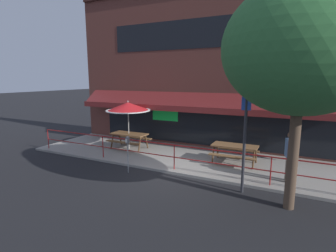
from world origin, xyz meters
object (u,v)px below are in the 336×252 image
(picnic_table_centre, at_px, (235,149))
(street_sign_pole, at_px, (245,130))
(picnic_table_left, at_px, (129,137))
(pedestrian_walking, at_px, (289,154))
(patio_umbrella_left, at_px, (128,107))
(street_tree_curbside, at_px, (309,38))
(parking_meter_near, at_px, (128,143))

(picnic_table_centre, distance_m, street_sign_pole, 2.92)
(picnic_table_left, bearing_deg, pedestrian_walking, -9.05)
(picnic_table_left, xyz_separation_m, street_sign_pole, (5.97, -2.51, 1.30))
(picnic_table_left, relative_size, patio_umbrella_left, 0.76)
(pedestrian_walking, relative_size, street_tree_curbside, 0.26)
(picnic_table_centre, xyz_separation_m, pedestrian_walking, (2.04, -1.13, 0.35))
(patio_umbrella_left, relative_size, street_tree_curbside, 0.36)
(picnic_table_centre, distance_m, pedestrian_walking, 2.36)
(picnic_table_left, distance_m, street_sign_pole, 6.60)
(pedestrian_walking, bearing_deg, street_tree_curbside, -83.42)
(picnic_table_left, height_order, patio_umbrella_left, patio_umbrella_left)
(picnic_table_left, distance_m, street_tree_curbside, 8.88)
(picnic_table_centre, xyz_separation_m, street_sign_pole, (0.79, -2.49, 1.30))
(picnic_table_centre, height_order, street_sign_pole, street_sign_pole)
(street_sign_pole, bearing_deg, picnic_table_left, 157.22)
(picnic_table_centre, bearing_deg, parking_meter_near, -142.74)
(parking_meter_near, bearing_deg, patio_umbrella_left, 123.94)
(street_sign_pole, relative_size, street_tree_curbside, 0.59)
(street_sign_pole, height_order, street_tree_curbside, street_tree_curbside)
(street_sign_pole, xyz_separation_m, street_tree_curbside, (1.47, -0.53, 2.50))
(picnic_table_left, bearing_deg, street_tree_curbside, -22.18)
(picnic_table_centre, bearing_deg, pedestrian_walking, -29.03)
(picnic_table_left, relative_size, picnic_table_centre, 1.00)
(street_sign_pole, bearing_deg, pedestrian_walking, 47.34)
(picnic_table_centre, xyz_separation_m, parking_meter_near, (-3.43, -2.61, 0.44))
(picnic_table_centre, xyz_separation_m, street_tree_curbside, (2.26, -3.01, 3.80))
(patio_umbrella_left, bearing_deg, picnic_table_left, 90.00)
(patio_umbrella_left, height_order, street_tree_curbside, street_tree_curbside)
(patio_umbrella_left, height_order, parking_meter_near, patio_umbrella_left)
(street_tree_curbside, bearing_deg, pedestrian_walking, 96.58)
(pedestrian_walking, bearing_deg, parking_meter_near, -164.90)
(parking_meter_near, bearing_deg, picnic_table_left, 123.66)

